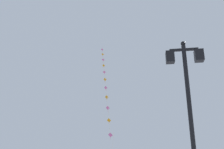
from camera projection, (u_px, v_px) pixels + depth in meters
The scene contains 2 objects.
twin_lantern_lamp_post at pixel (187, 86), 7.77m from camera, with size 1.23×0.28×5.16m.
kite_train at pixel (106, 85), 28.83m from camera, with size 4.50×16.51×17.68m.
Camera 1 is at (0.67, -0.52, 1.50)m, focal length 38.52 mm.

